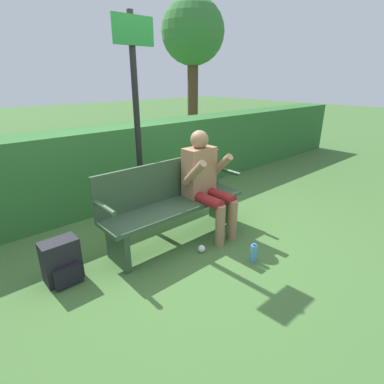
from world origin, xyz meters
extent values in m
plane|color=#426B33|center=(0.00, 0.00, 0.00)|extent=(40.00, 40.00, 0.00)
cube|color=#2D662D|center=(0.00, 1.55, 0.57)|extent=(12.00, 0.60, 1.15)
cube|color=#334C33|center=(0.00, 0.00, 0.44)|extent=(1.78, 0.45, 0.05)
cube|color=#334C33|center=(0.00, 0.21, 0.69)|extent=(1.78, 0.04, 0.47)
cube|color=#334C33|center=(-0.77, 0.00, 0.21)|extent=(0.06, 0.41, 0.41)
cube|color=#334C33|center=(0.77, 0.00, 0.21)|extent=(0.06, 0.41, 0.41)
cylinder|color=#334C33|center=(-0.87, 0.00, 0.68)|extent=(0.05, 0.41, 0.05)
cylinder|color=#334C33|center=(0.87, 0.00, 0.68)|extent=(0.05, 0.41, 0.05)
cube|color=#997051|center=(0.39, 0.05, 0.75)|extent=(0.38, 0.22, 0.59)
sphere|color=#997051|center=(0.39, 0.05, 1.15)|extent=(0.21, 0.21, 0.21)
cylinder|color=maroon|center=(0.29, -0.19, 0.49)|extent=(0.13, 0.47, 0.13)
cylinder|color=maroon|center=(0.50, -0.19, 0.49)|extent=(0.13, 0.47, 0.13)
cylinder|color=#997051|center=(0.29, -0.42, 0.25)|extent=(0.11, 0.11, 0.49)
cylinder|color=#997051|center=(0.50, -0.42, 0.25)|extent=(0.11, 0.11, 0.49)
cylinder|color=#997051|center=(0.18, -0.10, 0.82)|extent=(0.09, 0.36, 0.36)
cylinder|color=#997051|center=(0.61, -0.10, 0.82)|extent=(0.09, 0.36, 0.36)
cube|color=black|center=(-1.29, 0.14, 0.21)|extent=(0.33, 0.20, 0.42)
cube|color=black|center=(-1.29, 0.00, 0.10)|extent=(0.25, 0.07, 0.19)
cylinder|color=#4C8CCC|center=(0.31, -0.89, 0.10)|extent=(0.07, 0.07, 0.19)
cylinder|color=#2D66B2|center=(0.31, -0.89, 0.20)|extent=(0.04, 0.04, 0.02)
cylinder|color=black|center=(-0.12, 0.55, 1.23)|extent=(0.07, 0.07, 2.46)
cube|color=#196626|center=(-0.12, 0.50, 2.27)|extent=(0.48, 0.02, 0.28)
cylinder|color=#4C3823|center=(4.97, 5.28, 1.27)|extent=(0.35, 0.35, 2.53)
sphere|color=#387A38|center=(4.97, 5.28, 3.12)|extent=(1.96, 1.96, 1.96)
sphere|color=silver|center=(0.03, -0.40, 0.04)|extent=(0.08, 0.08, 0.08)
camera|label=1|loc=(-1.96, -2.47, 1.83)|focal=28.00mm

